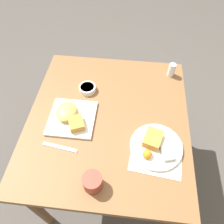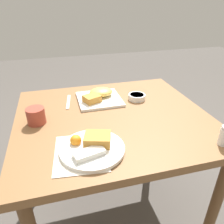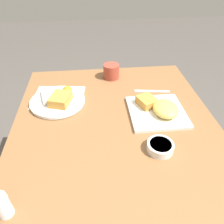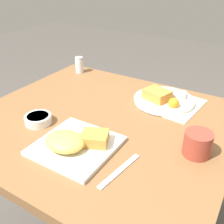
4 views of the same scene
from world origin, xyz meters
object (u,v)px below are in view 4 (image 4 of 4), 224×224
at_px(sauce_ramekin, 38,119).
at_px(plate_oval_far, 164,99).
at_px(butter_knife, 120,171).
at_px(salt_shaker, 79,66).
at_px(plate_square_near, 74,143).
at_px(coffee_mug, 198,144).

bearing_deg(sauce_ramekin, plate_oval_far, 49.67).
bearing_deg(butter_knife, salt_shaker, 53.80).
distance_m(plate_square_near, butter_knife, 0.17).
bearing_deg(plate_square_near, salt_shaker, 126.12).
distance_m(sauce_ramekin, salt_shaker, 0.52).
relative_size(plate_oval_far, sauce_ramekin, 2.61).
height_order(butter_knife, coffee_mug, coffee_mug).
xyz_separation_m(plate_square_near, butter_knife, (0.17, -0.02, -0.02)).
height_order(plate_square_near, butter_knife, plate_square_near).
bearing_deg(plate_oval_far, coffee_mug, -51.54).
distance_m(sauce_ramekin, coffee_mug, 0.55).
distance_m(plate_oval_far, salt_shaker, 0.52).
bearing_deg(plate_oval_far, sauce_ramekin, -130.33).
height_order(plate_oval_far, butter_knife, plate_oval_far).
xyz_separation_m(butter_knife, coffee_mug, (0.16, 0.19, 0.04)).
height_order(plate_square_near, coffee_mug, coffee_mug).
bearing_deg(butter_knife, coffee_mug, -32.39).
height_order(plate_oval_far, sauce_ramekin, plate_oval_far).
distance_m(plate_square_near, sauce_ramekin, 0.21).
relative_size(salt_shaker, butter_knife, 0.47).
bearing_deg(salt_shaker, coffee_mug, -26.70).
relative_size(butter_knife, coffee_mug, 2.08).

